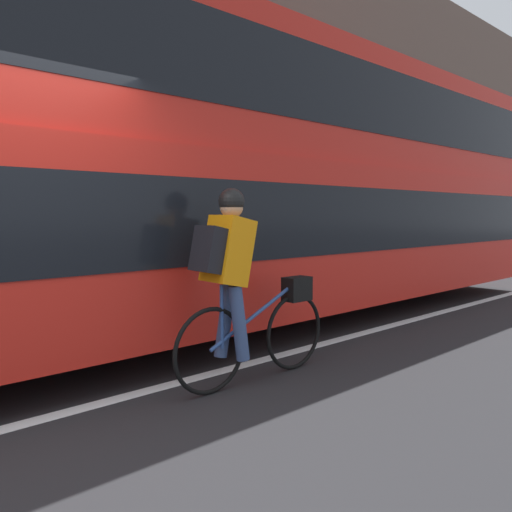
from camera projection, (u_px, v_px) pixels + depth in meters
The scene contains 3 objects.
bus at pixel (280, 176), 6.64m from camera, with size 10.30×2.45×3.47m.
cyclist_on_bike at pixel (240, 281), 4.13m from camera, with size 1.68×0.32×1.65m.
street_sign_post at pixel (195, 212), 9.79m from camera, with size 0.36×0.09×2.41m.
Camera 1 is at (-0.76, -3.41, 1.44)m, focal length 35.00 mm.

